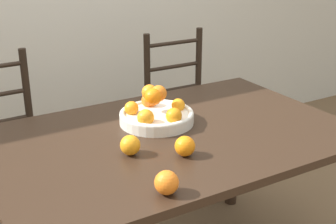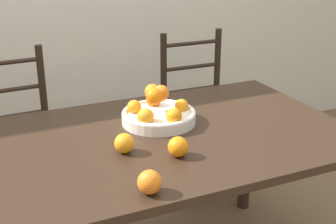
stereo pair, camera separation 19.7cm
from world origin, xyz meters
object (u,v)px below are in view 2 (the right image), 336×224
at_px(fruit_bowl, 158,113).
at_px(chair_right, 200,118).
at_px(orange_loose_0, 150,182).
at_px(orange_loose_1, 178,147).
at_px(chair_left, 18,150).
at_px(orange_loose_2, 124,143).

bearing_deg(fruit_bowl, chair_right, 48.84).
distance_m(orange_loose_0, chair_right, 1.48).
xyz_separation_m(orange_loose_1, chair_left, (-0.49, 0.98, -0.34)).
height_order(orange_loose_1, orange_loose_2, same).
xyz_separation_m(fruit_bowl, orange_loose_2, (-0.24, -0.22, -0.01)).
xyz_separation_m(chair_left, chair_right, (1.11, 0.00, 0.00)).
distance_m(fruit_bowl, orange_loose_1, 0.34).
height_order(orange_loose_0, orange_loose_1, orange_loose_0).
xyz_separation_m(fruit_bowl, chair_left, (-0.55, 0.64, -0.35)).
distance_m(fruit_bowl, orange_loose_0, 0.60).
bearing_deg(orange_loose_0, orange_loose_1, 45.51).
bearing_deg(chair_right, orange_loose_1, -121.80).
bearing_deg(chair_left, fruit_bowl, -51.19).
height_order(orange_loose_2, chair_right, chair_right).
bearing_deg(orange_loose_2, chair_right, 47.28).
bearing_deg(chair_right, fruit_bowl, -130.43).
bearing_deg(fruit_bowl, orange_loose_0, -115.99).
bearing_deg(orange_loose_1, orange_loose_0, -134.49).
bearing_deg(orange_loose_2, orange_loose_1, -33.13).
distance_m(orange_loose_1, chair_right, 1.21).
distance_m(fruit_bowl, chair_right, 0.92).
height_order(orange_loose_0, chair_left, chair_left).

